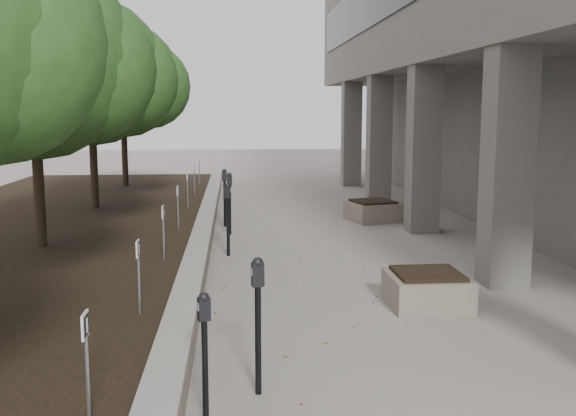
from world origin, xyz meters
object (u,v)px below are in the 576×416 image
crabapple_tree_4 (91,103)px  parking_meter_3 (228,220)px  crabapple_tree_3 (34,101)px  parking_meter_1 (205,360)px  parking_meter_4 (225,198)px  crabapple_tree_5 (123,104)px  parking_meter_2 (258,326)px  planter_front (427,289)px  parking_meter_5 (230,204)px  planter_back (373,211)px

crabapple_tree_4 → parking_meter_3: 6.08m
crabapple_tree_3 → crabapple_tree_4: 5.00m
parking_meter_1 → parking_meter_4: (0.04, 10.90, 0.09)m
crabapple_tree_5 → parking_meter_2: bearing=-76.4°
crabapple_tree_5 → parking_meter_2: size_ratio=3.69×
planter_front → crabapple_tree_4: bearing=128.9°
crabapple_tree_3 → parking_meter_2: crabapple_tree_3 is taller
parking_meter_3 → crabapple_tree_3: bearing=-155.8°
parking_meter_5 → planter_front: parking_meter_5 is taller
crabapple_tree_3 → parking_meter_3: (3.52, 0.65, -2.37)m
parking_meter_3 → crabapple_tree_5: bearing=124.4°
parking_meter_2 → planter_front: size_ratio=1.27×
crabapple_tree_5 → parking_meter_4: 7.20m
parking_meter_3 → planter_back: (3.83, 4.02, -0.47)m
parking_meter_1 → parking_meter_5: bearing=69.7°
parking_meter_3 → planter_back: size_ratio=1.26×
crabapple_tree_4 → crabapple_tree_3: bearing=-90.0°
crabapple_tree_3 → planter_front: bearing=-25.6°
crabapple_tree_5 → planter_front: bearing=-63.5°
crabapple_tree_5 → parking_meter_4: crabapple_tree_5 is taller
crabapple_tree_3 → parking_meter_1: size_ratio=4.17×
crabapple_tree_3 → planter_back: bearing=32.4°
parking_meter_3 → parking_meter_4: bearing=105.6°
parking_meter_1 → crabapple_tree_3: bearing=97.1°
parking_meter_4 → parking_meter_2: bearing=-86.3°
planter_front → parking_meter_3: bearing=128.8°
parking_meter_1 → planter_back: bearing=51.5°
crabapple_tree_3 → parking_meter_3: size_ratio=3.62×
crabapple_tree_5 → planter_front: size_ratio=4.70×
planter_back → planter_front: bearing=-95.7°
parking_meter_1 → parking_meter_2: (0.52, 0.67, 0.08)m
parking_meter_4 → parking_meter_5: parking_meter_5 is taller
parking_meter_1 → planter_front: 4.86m
parking_meter_4 → planter_front: 7.93m
crabapple_tree_4 → parking_meter_4: (3.41, -0.88, -2.38)m
parking_meter_5 → crabapple_tree_3: bearing=-140.0°
crabapple_tree_5 → crabapple_tree_3: bearing=-90.0°
crabapple_tree_3 → crabapple_tree_4: (0.00, 5.00, 0.00)m
parking_meter_2 → parking_meter_4: 10.24m
crabapple_tree_3 → parking_meter_1: crabapple_tree_3 is taller
parking_meter_2 → parking_meter_5: bearing=82.4°
crabapple_tree_3 → parking_meter_4: size_ratio=3.68×
crabapple_tree_3 → parking_meter_2: 7.62m
crabapple_tree_3 → crabapple_tree_5: 10.00m
parking_meter_5 → planter_front: bearing=-64.0°
crabapple_tree_3 → parking_meter_2: bearing=-57.5°
crabapple_tree_5 → parking_meter_4: size_ratio=3.68×
parking_meter_2 → planter_front: 4.02m
parking_meter_1 → parking_meter_2: size_ratio=0.88×
crabapple_tree_4 → planter_front: 10.84m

